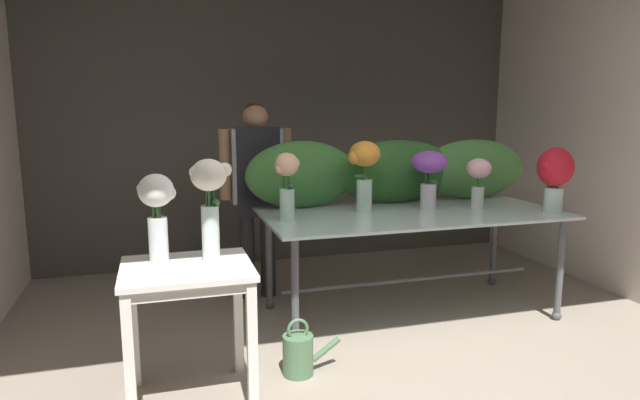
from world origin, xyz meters
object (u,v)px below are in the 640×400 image
(display_table_glass, at_px, (412,225))
(vase_crimson_stock, at_px, (555,173))
(florist, at_px, (257,181))
(side_table_white, at_px, (188,286))
(vase_blush_dahlias, at_px, (478,178))
(vase_peach_roses, at_px, (287,181))
(vase_cream_lisianthus_tall, at_px, (210,197))
(vase_violet_freesia, at_px, (430,170))
(watering_can, at_px, (299,354))
(vase_sunset_hydrangea, at_px, (364,167))
(vase_white_roses_tall, at_px, (157,212))

(display_table_glass, height_order, vase_crimson_stock, vase_crimson_stock)
(vase_crimson_stock, bearing_deg, florist, 153.40)
(side_table_white, relative_size, vase_blush_dahlias, 1.95)
(vase_peach_roses, xyz_separation_m, vase_cream_lisianthus_tall, (-0.58, -0.70, 0.03))
(vase_blush_dahlias, distance_m, vase_crimson_stock, 0.53)
(vase_blush_dahlias, xyz_separation_m, vase_cream_lisianthus_tall, (-2.04, -0.70, 0.06))
(vase_peach_roses, distance_m, vase_violet_freesia, 1.12)
(side_table_white, height_order, watering_can, side_table_white)
(vase_peach_roses, distance_m, vase_crimson_stock, 1.94)
(display_table_glass, bearing_deg, watering_can, -146.90)
(side_table_white, bearing_deg, florist, 66.96)
(vase_sunset_hydrangea, bearing_deg, florist, 139.63)
(florist, relative_size, vase_peach_roses, 3.41)
(vase_peach_roses, distance_m, vase_blush_dahlias, 1.47)
(vase_white_roses_tall, bearing_deg, vase_violet_freesia, 23.81)
(florist, distance_m, vase_violet_freesia, 1.35)
(florist, relative_size, watering_can, 4.47)
(vase_sunset_hydrangea, xyz_separation_m, vase_cream_lisianthus_tall, (-1.18, -0.84, -0.03))
(side_table_white, height_order, vase_sunset_hydrangea, vase_sunset_hydrangea)
(florist, bearing_deg, vase_white_roses_tall, -117.18)
(vase_crimson_stock, xyz_separation_m, vase_cream_lisianthus_tall, (-2.50, -0.42, 0.02))
(vase_blush_dahlias, height_order, vase_crimson_stock, vase_crimson_stock)
(side_table_white, height_order, vase_crimson_stock, vase_crimson_stock)
(florist, relative_size, vase_sunset_hydrangea, 3.04)
(display_table_glass, height_order, watering_can, display_table_glass)
(vase_peach_roses, relative_size, vase_cream_lisianthus_tall, 0.85)
(side_table_white, bearing_deg, vase_crimson_stock, 10.34)
(florist, xyz_separation_m, vase_peach_roses, (0.08, -0.73, 0.09))
(display_table_glass, relative_size, vase_blush_dahlias, 5.71)
(side_table_white, distance_m, vase_crimson_stock, 2.71)
(vase_white_roses_tall, relative_size, watering_can, 1.37)
(display_table_glass, distance_m, vase_white_roses_tall, 1.98)
(florist, distance_m, vase_white_roses_tall, 1.67)
(vase_crimson_stock, height_order, watering_can, vase_crimson_stock)
(vase_white_roses_tall, bearing_deg, display_table_glass, 23.62)
(vase_sunset_hydrangea, relative_size, vase_crimson_stock, 1.09)
(display_table_glass, height_order, florist, florist)
(florist, relative_size, vase_violet_freesia, 3.58)
(watering_can, bearing_deg, display_table_glass, 33.10)
(vase_blush_dahlias, height_order, vase_cream_lisianthus_tall, vase_cream_lisianthus_tall)
(florist, bearing_deg, vase_blush_dahlias, -25.24)
(vase_crimson_stock, distance_m, vase_cream_lisianthus_tall, 2.54)
(vase_sunset_hydrangea, bearing_deg, vase_crimson_stock, -17.67)
(vase_white_roses_tall, distance_m, vase_cream_lisianthus_tall, 0.28)
(display_table_glass, height_order, vase_blush_dahlias, vase_blush_dahlias)
(florist, bearing_deg, watering_can, -90.44)
(vase_white_roses_tall, xyz_separation_m, watering_can, (0.75, 0.11, -0.91))
(vase_violet_freesia, bearing_deg, vase_blush_dahlias, -17.33)
(vase_violet_freesia, xyz_separation_m, vase_white_roses_tall, (-1.96, -0.86, -0.05))
(vase_blush_dahlias, xyz_separation_m, watering_can, (-1.56, -0.65, -0.90))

